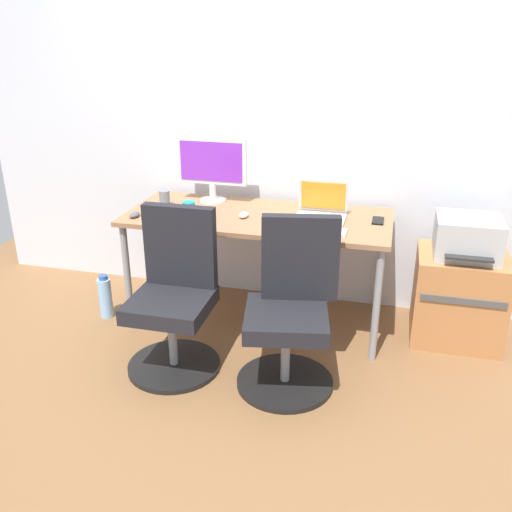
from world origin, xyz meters
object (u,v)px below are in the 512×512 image
object	(u,v)px
office_chair_left	(175,299)
coffee_mug	(189,209)
desktop_monitor	(212,165)
open_laptop	(321,209)
office_chair_right	(291,313)
water_bottle_on_floor	(105,297)
printer	(468,237)
side_cabinet	(458,297)

from	to	relation	value
office_chair_left	coffee_mug	bearing A→B (deg)	99.66
office_chair_left	desktop_monitor	world-z (taller)	desktop_monitor
open_laptop	coffee_mug	xyz separation A→B (m)	(-0.81, -0.17, -0.01)
office_chair_left	open_laptop	distance (m)	1.07
desktop_monitor	coffee_mug	size ratio (longest dim) A/B	5.22
office_chair_right	desktop_monitor	size ratio (longest dim) A/B	1.96
office_chair_left	coffee_mug	world-z (taller)	office_chair_left
office_chair_right	water_bottle_on_floor	size ratio (longest dim) A/B	3.03
water_bottle_on_floor	printer	bearing A→B (deg)	7.52
printer	side_cabinet	bearing A→B (deg)	90.00
desktop_monitor	printer	bearing A→B (deg)	-4.79
open_laptop	coffee_mug	bearing A→B (deg)	-167.92
office_chair_right	coffee_mug	world-z (taller)	office_chair_right
printer	desktop_monitor	world-z (taller)	desktop_monitor
printer	coffee_mug	bearing A→B (deg)	-173.07
office_chair_left	printer	world-z (taller)	office_chair_left
office_chair_right	desktop_monitor	bearing A→B (deg)	130.11
water_bottle_on_floor	coffee_mug	distance (m)	0.89
printer	water_bottle_on_floor	distance (m)	2.39
office_chair_right	side_cabinet	xyz separation A→B (m)	(0.94, 0.72, -0.14)
side_cabinet	open_laptop	xyz separation A→B (m)	(-0.89, -0.03, 0.52)
office_chair_left	open_laptop	bearing A→B (deg)	43.16
office_chair_left	side_cabinet	xyz separation A→B (m)	(1.61, 0.72, -0.14)
open_laptop	desktop_monitor	bearing A→B (deg)	167.47
office_chair_right	desktop_monitor	distance (m)	1.26
side_cabinet	water_bottle_on_floor	distance (m)	2.33
water_bottle_on_floor	side_cabinet	bearing A→B (deg)	7.54
office_chair_left	office_chair_right	size ratio (longest dim) A/B	1.00
printer	office_chair_right	bearing A→B (deg)	-142.64
side_cabinet	desktop_monitor	world-z (taller)	desktop_monitor
water_bottle_on_floor	open_laptop	distance (m)	1.59
coffee_mug	side_cabinet	bearing A→B (deg)	6.96
office_chair_right	coffee_mug	distance (m)	0.99
coffee_mug	office_chair_left	bearing A→B (deg)	-80.34
water_bottle_on_floor	open_laptop	world-z (taller)	open_laptop
water_bottle_on_floor	coffee_mug	bearing A→B (deg)	9.16
open_laptop	office_chair_right	bearing A→B (deg)	-94.35
side_cabinet	coffee_mug	xyz separation A→B (m)	(-1.70, -0.21, 0.51)
open_laptop	side_cabinet	bearing A→B (deg)	2.16
side_cabinet	printer	xyz separation A→B (m)	(0.00, -0.00, 0.40)
water_bottle_on_floor	desktop_monitor	size ratio (longest dim) A/B	0.65
office_chair_left	side_cabinet	bearing A→B (deg)	23.92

